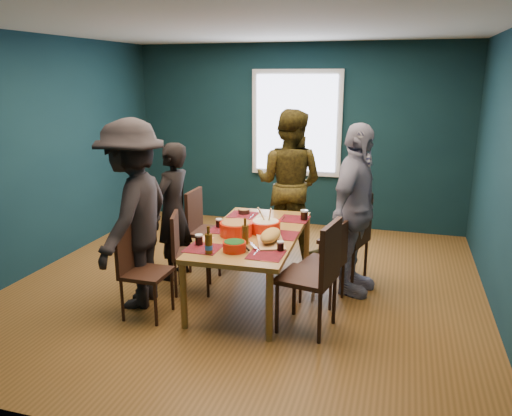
{
  "coord_description": "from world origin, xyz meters",
  "views": [
    {
      "loc": [
        1.55,
        -4.85,
        2.25
      ],
      "look_at": [
        0.18,
        -0.24,
        0.96
      ],
      "focal_mm": 35.0,
      "sensor_mm": 36.0,
      "label": 1
    }
  ],
  "objects_px": {
    "chair_right_far": "(352,233)",
    "person_right": "(355,210)",
    "bowl_salad": "(236,228)",
    "bowl_dumpling": "(266,226)",
    "chair_right_mid": "(330,257)",
    "chair_right_near": "(318,269)",
    "dining_table": "(253,239)",
    "chair_left_mid": "(184,247)",
    "chair_left_near": "(138,264)",
    "bowl_herbs": "(234,246)",
    "person_near_left": "(134,215)",
    "chair_left_far": "(202,224)",
    "person_far_left": "(173,212)",
    "person_back": "(289,183)",
    "cutting_board": "(270,237)"
  },
  "relations": [
    {
      "from": "chair_left_far",
      "to": "person_back",
      "type": "distance_m",
      "value": 1.23
    },
    {
      "from": "chair_right_near",
      "to": "bowl_herbs",
      "type": "height_order",
      "value": "chair_right_near"
    },
    {
      "from": "chair_left_near",
      "to": "bowl_salad",
      "type": "distance_m",
      "value": 1.01
    },
    {
      "from": "person_far_left",
      "to": "chair_right_mid",
      "type": "bearing_deg",
      "value": 92.99
    },
    {
      "from": "person_far_left",
      "to": "person_back",
      "type": "distance_m",
      "value": 1.57
    },
    {
      "from": "person_right",
      "to": "bowl_herbs",
      "type": "distance_m",
      "value": 1.39
    },
    {
      "from": "bowl_salad",
      "to": "bowl_dumpling",
      "type": "bearing_deg",
      "value": 33.31
    },
    {
      "from": "chair_right_far",
      "to": "person_far_left",
      "type": "bearing_deg",
      "value": -153.0
    },
    {
      "from": "person_right",
      "to": "cutting_board",
      "type": "height_order",
      "value": "person_right"
    },
    {
      "from": "person_near_left",
      "to": "bowl_dumpling",
      "type": "bearing_deg",
      "value": 109.48
    },
    {
      "from": "dining_table",
      "to": "person_right",
      "type": "xyz_separation_m",
      "value": [
        0.97,
        0.41,
        0.27
      ]
    },
    {
      "from": "chair_right_near",
      "to": "bowl_salad",
      "type": "distance_m",
      "value": 1.01
    },
    {
      "from": "dining_table",
      "to": "chair_left_near",
      "type": "xyz_separation_m",
      "value": [
        -0.92,
        -0.71,
        -0.11
      ]
    },
    {
      "from": "chair_left_near",
      "to": "person_near_left",
      "type": "xyz_separation_m",
      "value": [
        -0.14,
        0.22,
        0.41
      ]
    },
    {
      "from": "chair_right_far",
      "to": "bowl_dumpling",
      "type": "distance_m",
      "value": 1.02
    },
    {
      "from": "bowl_dumpling",
      "to": "person_back",
      "type": "bearing_deg",
      "value": 92.82
    },
    {
      "from": "dining_table",
      "to": "bowl_dumpling",
      "type": "relative_size",
      "value": 6.2
    },
    {
      "from": "chair_right_mid",
      "to": "chair_right_near",
      "type": "xyz_separation_m",
      "value": [
        -0.02,
        -0.62,
        0.11
      ]
    },
    {
      "from": "dining_table",
      "to": "bowl_salad",
      "type": "bearing_deg",
      "value": -139.63
    },
    {
      "from": "chair_right_mid",
      "to": "person_near_left",
      "type": "distance_m",
      "value": 1.98
    },
    {
      "from": "bowl_herbs",
      "to": "chair_left_mid",
      "type": "bearing_deg",
      "value": 146.27
    },
    {
      "from": "chair_right_near",
      "to": "bowl_dumpling",
      "type": "bearing_deg",
      "value": 147.31
    },
    {
      "from": "bowl_dumpling",
      "to": "bowl_salad",
      "type": "bearing_deg",
      "value": -146.69
    },
    {
      "from": "dining_table",
      "to": "chair_left_far",
      "type": "bearing_deg",
      "value": 141.75
    },
    {
      "from": "chair_left_far",
      "to": "cutting_board",
      "type": "height_order",
      "value": "chair_left_far"
    },
    {
      "from": "chair_right_far",
      "to": "chair_left_far",
      "type": "bearing_deg",
      "value": -162.45
    },
    {
      "from": "dining_table",
      "to": "chair_right_far",
      "type": "xyz_separation_m",
      "value": [
        0.94,
        0.63,
        -0.05
      ]
    },
    {
      "from": "chair_left_mid",
      "to": "bowl_herbs",
      "type": "distance_m",
      "value": 0.9
    },
    {
      "from": "chair_right_near",
      "to": "chair_left_far",
      "type": "bearing_deg",
      "value": 154.21
    },
    {
      "from": "chair_right_near",
      "to": "person_far_left",
      "type": "bearing_deg",
      "value": 165.92
    },
    {
      "from": "person_back",
      "to": "dining_table",
      "type": "bearing_deg",
      "value": 95.99
    },
    {
      "from": "chair_right_far",
      "to": "person_right",
      "type": "xyz_separation_m",
      "value": [
        0.03,
        -0.21,
        0.31
      ]
    },
    {
      "from": "chair_left_mid",
      "to": "dining_table",
      "type": "bearing_deg",
      "value": -10.99
    },
    {
      "from": "person_far_left",
      "to": "cutting_board",
      "type": "bearing_deg",
      "value": 76.76
    },
    {
      "from": "bowl_dumpling",
      "to": "bowl_herbs",
      "type": "distance_m",
      "value": 0.63
    },
    {
      "from": "chair_left_mid",
      "to": "person_back",
      "type": "relative_size",
      "value": 0.46
    },
    {
      "from": "chair_left_far",
      "to": "chair_right_far",
      "type": "bearing_deg",
      "value": 1.83
    },
    {
      "from": "chair_right_mid",
      "to": "bowl_salad",
      "type": "distance_m",
      "value": 0.98
    },
    {
      "from": "chair_right_mid",
      "to": "bowl_dumpling",
      "type": "xyz_separation_m",
      "value": [
        -0.66,
        -0.03,
        0.27
      ]
    },
    {
      "from": "person_far_left",
      "to": "cutting_board",
      "type": "xyz_separation_m",
      "value": [
        1.26,
        -0.51,
        -0.02
      ]
    },
    {
      "from": "chair_left_mid",
      "to": "chair_left_near",
      "type": "bearing_deg",
      "value": -125.78
    },
    {
      "from": "chair_left_mid",
      "to": "chair_right_near",
      "type": "relative_size",
      "value": 0.83
    },
    {
      "from": "person_near_left",
      "to": "bowl_herbs",
      "type": "bearing_deg",
      "value": 80.75
    },
    {
      "from": "chair_left_near",
      "to": "person_near_left",
      "type": "distance_m",
      "value": 0.49
    },
    {
      "from": "person_near_left",
      "to": "chair_right_far",
      "type": "bearing_deg",
      "value": 114.42
    },
    {
      "from": "bowl_dumpling",
      "to": "person_right",
      "type": "bearing_deg",
      "value": 23.47
    },
    {
      "from": "dining_table",
      "to": "chair_left_mid",
      "type": "height_order",
      "value": "chair_left_mid"
    },
    {
      "from": "person_near_left",
      "to": "bowl_salad",
      "type": "relative_size",
      "value": 5.7
    },
    {
      "from": "chair_left_mid",
      "to": "chair_right_far",
      "type": "bearing_deg",
      "value": 5.11
    },
    {
      "from": "chair_left_mid",
      "to": "bowl_salad",
      "type": "height_order",
      "value": "chair_left_mid"
    }
  ]
}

